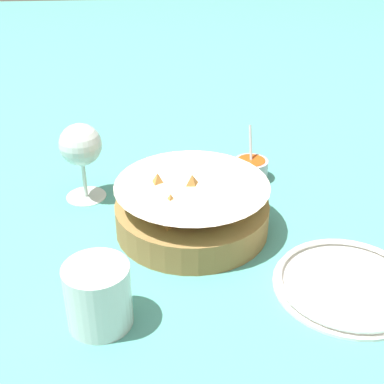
{
  "coord_description": "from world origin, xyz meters",
  "views": [
    {
      "loc": [
        -0.71,
        0.08,
        0.49
      ],
      "look_at": [
        0.01,
        0.03,
        0.07
      ],
      "focal_mm": 50.0,
      "sensor_mm": 36.0,
      "label": 1
    }
  ],
  "objects_px": {
    "wine_glass": "(81,147)",
    "beer_mug": "(99,296)",
    "side_plate": "(348,283)",
    "sauce_cup": "(251,168)",
    "food_basket": "(190,209)"
  },
  "relations": [
    {
      "from": "sauce_cup",
      "to": "wine_glass",
      "type": "xyz_separation_m",
      "value": [
        -0.05,
        0.31,
        0.08
      ]
    },
    {
      "from": "wine_glass",
      "to": "sauce_cup",
      "type": "bearing_deg",
      "value": -81.1
    },
    {
      "from": "beer_mug",
      "to": "food_basket",
      "type": "bearing_deg",
      "value": -32.65
    },
    {
      "from": "food_basket",
      "to": "sauce_cup",
      "type": "height_order",
      "value": "food_basket"
    },
    {
      "from": "wine_glass",
      "to": "side_plate",
      "type": "xyz_separation_m",
      "value": [
        -0.28,
        -0.39,
        -0.09
      ]
    },
    {
      "from": "side_plate",
      "to": "sauce_cup",
      "type": "bearing_deg",
      "value": 14.05
    },
    {
      "from": "food_basket",
      "to": "beer_mug",
      "type": "xyz_separation_m",
      "value": [
        -0.2,
        0.13,
        0.0
      ]
    },
    {
      "from": "sauce_cup",
      "to": "beer_mug",
      "type": "relative_size",
      "value": 0.81
    },
    {
      "from": "food_basket",
      "to": "wine_glass",
      "type": "relative_size",
      "value": 1.76
    },
    {
      "from": "food_basket",
      "to": "wine_glass",
      "type": "bearing_deg",
      "value": 57.14
    },
    {
      "from": "food_basket",
      "to": "sauce_cup",
      "type": "distance_m",
      "value": 0.21
    },
    {
      "from": "food_basket",
      "to": "wine_glass",
      "type": "height_order",
      "value": "wine_glass"
    },
    {
      "from": "wine_glass",
      "to": "beer_mug",
      "type": "bearing_deg",
      "value": -171.1
    },
    {
      "from": "food_basket",
      "to": "sauce_cup",
      "type": "relative_size",
      "value": 2.55
    },
    {
      "from": "food_basket",
      "to": "side_plate",
      "type": "relative_size",
      "value": 1.19
    }
  ]
}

